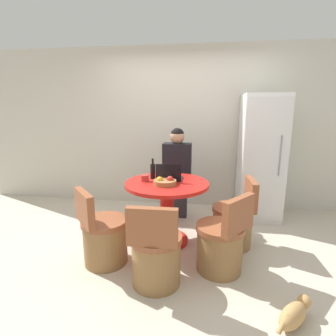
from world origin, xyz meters
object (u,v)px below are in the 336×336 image
chair_right_side (234,223)px  bottle (153,171)px  chair_near_camera (156,256)px  laptop (169,177)px  chair_near_left_corner (104,238)px  chair_near_right_corner (221,245)px  dining_table (167,202)px  cat (294,314)px  person_seated (177,170)px  fruit_bowl (165,182)px  refrigerator (261,158)px

chair_right_side → bottle: size_ratio=3.27×
chair_near_camera → laptop: laptop is taller
chair_near_left_corner → chair_near_right_corner: bearing=-130.3°
laptop → bottle: (-0.21, 0.04, 0.06)m
chair_near_right_corner → chair_right_side: same height
bottle → chair_right_side: bearing=-6.2°
dining_table → cat: bearing=-44.8°
chair_right_side → person_seated: 1.13m
chair_right_side → fruit_bowl: bearing=-82.6°
laptop → bottle: bearing=-11.6°
person_seated → dining_table: bearing=86.1°
chair_near_right_corner → person_seated: bearing=-115.9°
chair_near_camera → cat: bearing=162.5°
refrigerator → person_seated: (-1.21, -0.28, -0.16)m
chair_near_camera → bottle: (-0.21, 0.95, 0.59)m
refrigerator → chair_right_side: size_ratio=2.20×
dining_table → laptop: (0.02, 0.10, 0.29)m
chair_right_side → dining_table: bearing=-90.0°
chair_near_camera → laptop: 1.05m
chair_right_side → chair_near_right_corner: bearing=-20.6°
refrigerator → chair_near_right_corner: bearing=-112.7°
person_seated → fruit_bowl: size_ratio=5.18×
dining_table → chair_near_camera: bearing=-89.0°
dining_table → chair_near_right_corner: (0.63, -0.51, -0.24)m
refrigerator → chair_near_right_corner: 1.76m
person_seated → laptop: 0.63m
dining_table → cat: (1.15, -1.14, -0.43)m
laptop → person_seated: bearing=-93.0°
person_seated → cat: size_ratio=3.75×
chair_near_left_corner → person_seated: 1.49m
refrigerator → dining_table: (-1.26, -1.01, -0.39)m
chair_near_left_corner → chair_near_camera: same height
laptop → chair_right_side: bearing=175.3°
refrigerator → person_seated: size_ratio=1.34×
chair_near_right_corner → fruit_bowl: (-0.63, 0.40, 0.52)m
dining_table → person_seated: (0.05, 0.72, 0.23)m
refrigerator → chair_near_right_corner: (-0.63, -1.51, -0.63)m
fruit_bowl → bottle: (-0.19, 0.25, 0.07)m
fruit_bowl → cat: fruit_bowl is taller
dining_table → chair_near_camera: (0.01, -0.81, -0.24)m
chair_near_left_corner → cat: 1.86m
chair_near_camera → chair_right_side: bearing=-134.4°
person_seated → cat: 2.26m
chair_near_right_corner → fruit_bowl: size_ratio=3.16×
dining_table → laptop: bearing=79.9°
dining_table → bottle: 0.42m
chair_near_left_corner → bottle: bearing=-72.6°
fruit_bowl → bottle: bearing=127.7°
chair_right_side → fruit_bowl: 0.97m
laptop → fruit_bowl: (-0.02, -0.20, -0.01)m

